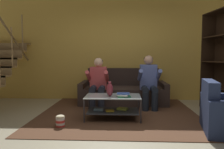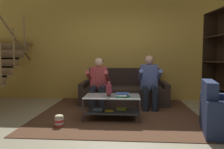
% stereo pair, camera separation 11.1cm
% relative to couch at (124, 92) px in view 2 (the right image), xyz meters
% --- Properties ---
extents(ground, '(16.80, 16.80, 0.00)m').
position_rel_couch_xyz_m(ground, '(0.10, -1.94, -0.28)').
color(ground, '#B0A98D').
extents(back_partition, '(8.40, 0.12, 2.90)m').
position_rel_couch_xyz_m(back_partition, '(0.10, 0.52, 1.17)').
color(back_partition, gold).
rests_on(back_partition, ground).
extents(couch, '(2.14, 0.95, 0.87)m').
position_rel_couch_xyz_m(couch, '(0.00, 0.00, 0.00)').
color(couch, '#382B26').
rests_on(couch, ground).
extents(person_seated_left, '(0.50, 0.58, 1.15)m').
position_rel_couch_xyz_m(person_seated_left, '(-0.58, -0.56, 0.35)').
color(person_seated_left, '#242733').
rests_on(person_seated_left, ground).
extents(person_seated_right, '(0.50, 0.58, 1.21)m').
position_rel_couch_xyz_m(person_seated_right, '(0.58, -0.56, 0.37)').
color(person_seated_right, '#1F2631').
rests_on(person_seated_right, ground).
extents(coffee_table, '(1.03, 0.61, 0.44)m').
position_rel_couch_xyz_m(coffee_table, '(-0.20, -1.46, 0.01)').
color(coffee_table, '#B3C5C6').
rests_on(coffee_table, ground).
extents(area_rug, '(3.19, 3.40, 0.01)m').
position_rel_couch_xyz_m(area_rug, '(-0.10, -0.86, -0.28)').
color(area_rug, brown).
rests_on(area_rug, ground).
extents(vase, '(0.12, 0.12, 0.27)m').
position_rel_couch_xyz_m(vase, '(-0.25, -1.52, 0.29)').
color(vase, maroon).
rests_on(vase, coffee_table).
extents(book_stack, '(0.26, 0.20, 0.08)m').
position_rel_couch_xyz_m(book_stack, '(-0.00, -1.58, 0.20)').
color(book_stack, '#2B844D').
rests_on(book_stack, coffee_table).
extents(bookshelf, '(0.49, 1.16, 2.14)m').
position_rel_couch_xyz_m(bookshelf, '(2.08, -0.81, 0.49)').
color(bookshelf, black).
rests_on(bookshelf, ground).
extents(popcorn_tub, '(0.15, 0.15, 0.20)m').
position_rel_couch_xyz_m(popcorn_tub, '(-1.06, -1.98, -0.18)').
color(popcorn_tub, red).
rests_on(popcorn_tub, ground).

